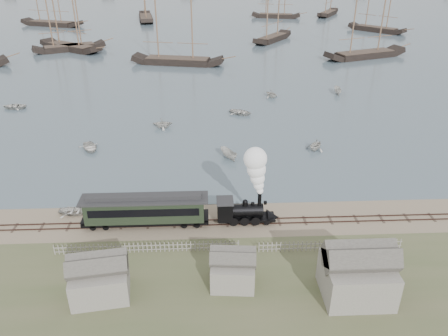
{
  "coord_description": "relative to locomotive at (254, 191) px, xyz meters",
  "views": [
    {
      "loc": [
        -0.21,
        -43.5,
        28.57
      ],
      "look_at": [
        1.93,
        4.91,
        3.5
      ],
      "focal_mm": 35.0,
      "sensor_mm": 36.0,
      "label": 1
    }
  ],
  "objects": [
    {
      "name": "shed_left",
      "position": [
        -14.91,
        -11.0,
        -4.09
      ],
      "size": [
        5.0,
        4.0,
        4.1
      ],
      "primitive_type": null,
      "color": "gray",
      "rests_on": "ground"
    },
    {
      "name": "rowboat_2",
      "position": [
        -1.89,
        16.6,
        -3.33
      ],
      "size": [
        3.77,
        3.09,
        1.39
      ],
      "primitive_type": "imported",
      "rotation": [
        0.0,
        0.0,
        3.71
      ],
      "color": "beige",
      "rests_on": "harbor_water"
    },
    {
      "name": "rowboat_6",
      "position": [
        -42.1,
        40.41,
        -3.57
      ],
      "size": [
        3.4,
        4.6,
        0.92
      ],
      "primitive_type": "imported",
      "rotation": [
        0.0,
        0.0,
        4.66
      ],
      "color": "beige",
      "rests_on": "harbor_water"
    },
    {
      "name": "rowboat_3",
      "position": [
        1.37,
        35.2,
        -3.58
      ],
      "size": [
        4.75,
        5.27,
        0.9
      ],
      "primitive_type": "imported",
      "rotation": [
        0.0,
        0.0,
        1.09
      ],
      "color": "beige",
      "rests_on": "harbor_water"
    },
    {
      "name": "schooner_4",
      "position": [
        39.47,
        78.83,
        5.97
      ],
      "size": [
        24.86,
        13.53,
        20.0
      ],
      "primitive_type": null,
      "rotation": [
        0.0,
        0.0,
        0.34
      ],
      "color": "black",
      "rests_on": "harbor_water"
    },
    {
      "name": "schooner_2",
      "position": [
        -12.25,
        73.75,
        5.97
      ],
      "size": [
        24.68,
        10.47,
        20.0
      ],
      "primitive_type": null,
      "rotation": [
        0.0,
        0.0,
        -0.21
      ],
      "color": "black",
      "rests_on": "harbor_water"
    },
    {
      "name": "schooner_1",
      "position": [
        -45.03,
        91.36,
        5.97
      ],
      "size": [
        20.72,
        12.8,
        20.0
      ],
      "primitive_type": null,
      "rotation": [
        0.0,
        0.0,
        0.42
      ],
      "color": "black",
      "rests_on": "harbor_water"
    },
    {
      "name": "harbor_water",
      "position": [
        -4.91,
        172.0,
        -4.06
      ],
      "size": [
        600.0,
        336.0,
        0.06
      ],
      "primitive_type": "cube",
      "color": "#495B68",
      "rests_on": "ground"
    },
    {
      "name": "locomotive",
      "position": [
        0.0,
        0.0,
        0.0
      ],
      "size": [
        7.1,
        2.65,
        8.85
      ],
      "color": "black",
      "rests_on": "ground"
    },
    {
      "name": "rail_track",
      "position": [
        -4.91,
        0.0,
        -4.05
      ],
      "size": [
        120.0,
        1.8,
        0.16
      ],
      "color": "#3C2620",
      "rests_on": "ground"
    },
    {
      "name": "passenger_coach",
      "position": [
        -12.12,
        0.0,
        -1.92
      ],
      "size": [
        14.13,
        2.72,
        3.43
      ],
      "color": "black",
      "rests_on": "ground"
    },
    {
      "name": "rowboat_4",
      "position": [
        11.68,
        19.03,
        -3.18
      ],
      "size": [
        4.28,
        4.23,
        1.71
      ],
      "primitive_type": "imported",
      "rotation": [
        0.0,
        0.0,
        5.58
      ],
      "color": "beige",
      "rests_on": "harbor_water"
    },
    {
      "name": "schooner_10",
      "position": [
        -44.96,
        92.18,
        5.97
      ],
      "size": [
        21.55,
        17.5,
        20.0
      ],
      "primitive_type": null,
      "rotation": [
        0.0,
        0.0,
        -0.62
      ],
      "color": "black",
      "rests_on": "harbor_water"
    },
    {
      "name": "shed_mid",
      "position": [
        -2.91,
        -10.0,
        -4.09
      ],
      "size": [
        4.0,
        3.5,
        3.6
      ],
      "primitive_type": null,
      "color": "gray",
      "rests_on": "ground"
    },
    {
      "name": "picket_fence_west",
      "position": [
        -11.41,
        -5.0,
        -4.09
      ],
      "size": [
        19.0,
        0.1,
        1.2
      ],
      "primitive_type": null,
      "color": "gray",
      "rests_on": "ground"
    },
    {
      "name": "shed_right",
      "position": [
        8.09,
        -12.0,
        -4.09
      ],
      "size": [
        6.0,
        5.0,
        5.1
      ],
      "primitive_type": null,
      "color": "gray",
      "rests_on": "ground"
    },
    {
      "name": "beached_dinghy",
      "position": [
        -20.99,
        2.65,
        -3.73
      ],
      "size": [
        2.8,
        3.69,
        0.72
      ],
      "primitive_type": "imported",
      "rotation": [
        0.0,
        0.0,
        1.47
      ],
      "color": "beige",
      "rests_on": "ground"
    },
    {
      "name": "rowboat_7",
      "position": [
        8.5,
        44.91,
        -3.18
      ],
      "size": [
        4.22,
        4.11,
        1.69
      ],
      "primitive_type": "imported",
      "rotation": [
        0.0,
        0.0,
        0.61
      ],
      "color": "beige",
      "rests_on": "harbor_water"
    },
    {
      "name": "rowboat_0",
      "position": [
        -23.1,
        20.56,
        -3.59
      ],
      "size": [
        5.11,
        4.52,
        0.88
      ],
      "primitive_type": "imported",
      "rotation": [
        0.0,
        0.0,
        0.43
      ],
      "color": "beige",
      "rests_on": "harbor_water"
    },
    {
      "name": "schooner_3",
      "position": [
        17.03,
        102.87,
        5.97
      ],
      "size": [
        15.14,
        18.52,
        20.0
      ],
      "primitive_type": null,
      "rotation": [
        0.0,
        0.0,
        0.95
      ],
      "color": "black",
      "rests_on": "harbor_water"
    },
    {
      "name": "ground",
      "position": [
        -4.91,
        2.0,
        -4.09
      ],
      "size": [
        600.0,
        600.0,
        0.0
      ],
      "primitive_type": "plane",
      "color": "gray",
      "rests_on": "ground"
    },
    {
      "name": "schooner_5",
      "position": [
        56.8,
        118.01,
        5.97
      ],
      "size": [
        17.85,
        18.08,
        20.0
      ],
      "primitive_type": null,
      "rotation": [
        0.0,
        0.0,
        -0.8
      ],
      "color": "black",
      "rests_on": "harbor_water"
    },
    {
      "name": "rowboat_1",
      "position": [
        -12.61,
        29.14,
        -3.15
      ],
      "size": [
        2.96,
        3.41,
        1.77
      ],
      "primitive_type": "imported",
      "rotation": [
        0.0,
        0.0,
        1.59
      ],
      "color": "beige",
      "rests_on": "harbor_water"
    },
    {
      "name": "rowboat_5",
      "position": [
        22.82,
        46.67,
        -3.34
      ],
      "size": [
        3.66,
        1.65,
        1.37
      ],
      "primitive_type": "imported",
      "rotation": [
        0.0,
        0.0,
        3.05
      ],
      "color": "beige",
      "rests_on": "harbor_water"
    },
    {
      "name": "picket_fence_east",
      "position": [
        7.59,
        -5.5,
        -4.09
      ],
      "size": [
        15.0,
        0.1,
        1.2
      ],
      "primitive_type": null,
      "color": "gray",
      "rests_on": "ground"
    }
  ]
}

